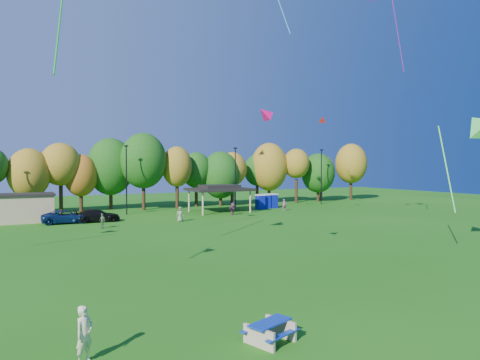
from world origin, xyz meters
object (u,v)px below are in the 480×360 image
porta_potties (266,201)px  car_c (66,217)px  kite_flyer (84,334)px  picnic_table (270,330)px  car_d (97,216)px

porta_potties → car_c: (-28.24, -3.66, -0.37)m
kite_flyer → car_c: 36.49m
kite_flyer → picnic_table: bearing=-52.0°
kite_flyer → car_d: kite_flyer is taller
kite_flyer → car_c: bearing=46.1°
porta_potties → car_d: porta_potties is taller
porta_potties → picnic_table: 48.35m
car_c → picnic_table: bearing=-173.0°
picnic_table → car_d: car_d is taller
porta_potties → picnic_table: (-24.89, -41.45, -0.66)m
porta_potties → car_c: 28.47m
car_c → porta_potties: bearing=-80.7°
picnic_table → car_c: bearing=75.9°
porta_potties → kite_flyer: 50.73m
picnic_table → car_d: size_ratio=0.42×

